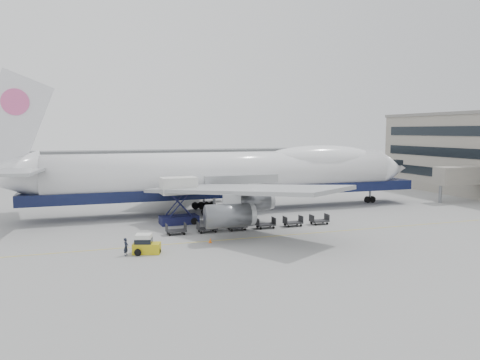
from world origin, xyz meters
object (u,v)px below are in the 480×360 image
object	(u,v)px
ground_worker	(126,247)
baggage_tug	(145,245)
catering_truck	(179,198)
airliner	(232,174)

from	to	relation	value
ground_worker	baggage_tug	bearing A→B (deg)	-55.82
baggage_tug	catering_truck	bearing A→B (deg)	83.01
catering_truck	airliner	bearing A→B (deg)	34.34
airliner	baggage_tug	size ratio (longest dim) A/B	22.74
catering_truck	baggage_tug	bearing A→B (deg)	-117.24
catering_truck	baggage_tug	size ratio (longest dim) A/B	2.06
baggage_tug	ground_worker	bearing A→B (deg)	-155.82
airliner	catering_truck	size ratio (longest dim) A/B	11.03
airliner	baggage_tug	xyz separation A→B (m)	(-15.71, -20.95, -4.76)
catering_truck	baggage_tug	distance (m)	15.09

